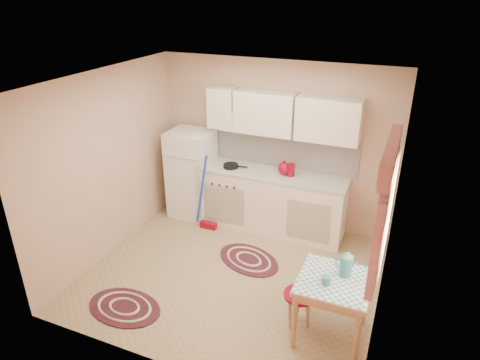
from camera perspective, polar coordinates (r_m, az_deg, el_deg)
name	(u,v)px	position (r m, az deg, el deg)	size (l,w,h in m)	color
room_shell	(252,155)	(5.07, 1.63, 3.37)	(3.64, 3.60, 2.52)	tan
fridge	(192,174)	(6.81, -6.45, 0.84)	(0.65, 0.60, 1.40)	white
broom	(207,193)	(6.39, -4.40, -1.77)	(0.28, 0.12, 1.20)	blue
base_cabinets	(270,201)	(6.49, 3.97, -2.87)	(2.25, 0.60, 0.88)	white
countertop	(271,174)	(6.29, 4.09, 0.84)	(2.27, 0.62, 0.04)	beige
frying_pan	(231,166)	(6.44, -1.22, 1.90)	(0.23, 0.23, 0.05)	black
red_kettle	(284,168)	(6.19, 5.91, 1.57)	(0.20, 0.18, 0.20)	maroon
red_canister	(291,171)	(6.17, 6.78, 1.25)	(0.11, 0.11, 0.16)	maroon
table	(331,308)	(4.75, 12.06, -16.39)	(0.72, 0.72, 0.72)	tan
stool	(299,309)	(4.91, 7.86, -16.68)	(0.35, 0.35, 0.42)	maroon
coffee_pot	(346,263)	(4.52, 14.00, -10.69)	(0.16, 0.13, 0.31)	teal
mug	(326,281)	(4.42, 11.40, -13.01)	(0.09, 0.09, 0.10)	teal
rug_center	(249,260)	(5.94, 1.15, -10.57)	(0.93, 0.62, 0.02)	#661D0B
rug_left	(124,307)	(5.37, -15.15, -16.06)	(0.93, 0.62, 0.02)	#661D0B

